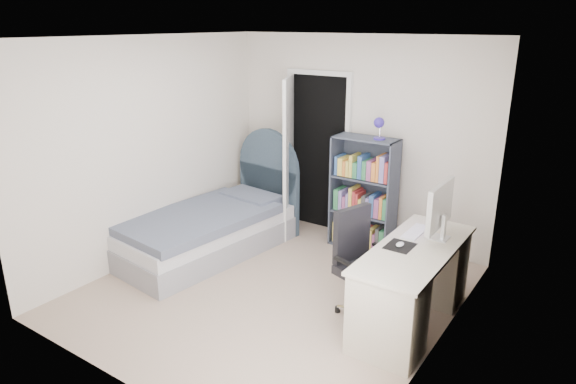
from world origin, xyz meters
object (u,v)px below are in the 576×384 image
Objects in this scene: desk at (413,282)px; office_chair at (360,259)px; nightstand at (257,191)px; floor_lamp at (281,190)px; bed at (213,227)px; bookcase at (364,199)px.

desk is 1.51× the size of office_chair.
office_chair is (2.36, -1.50, 0.19)m from nightstand.
office_chair is at bearing -36.45° from floor_lamp.
bed is 1.46× the size of desk.
bookcase is (1.44, 1.10, 0.31)m from bed.
bookcase reaches higher than floor_lamp.
bed reaches higher than desk.
bed is 2.11m from office_chair.
nightstand is at bearing 165.25° from floor_lamp.
floor_lamp is 1.22× the size of office_chair.
office_chair is (2.08, -0.28, 0.26)m from bed.
desk is (1.12, -1.26, -0.20)m from bookcase.
floor_lamp is (0.23, 1.08, 0.21)m from bed.
floor_lamp is 0.81× the size of desk.
bookcase reaches higher than office_chair.
desk reaches higher than office_chair.
desk reaches higher than nightstand.
desk is (2.55, -0.16, 0.11)m from bed.
floor_lamp is at bearing -179.32° from bookcase.
floor_lamp is 1.21m from bookcase.
bookcase is at bearing 131.58° from desk.
bookcase is 1.52m from office_chair.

